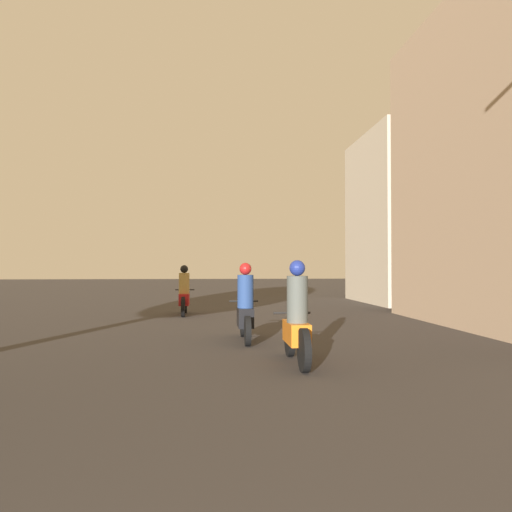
# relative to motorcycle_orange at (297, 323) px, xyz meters

# --- Properties ---
(motorcycle_orange) EXTENTS (0.60, 1.88, 1.58)m
(motorcycle_orange) POSITION_rel_motorcycle_orange_xyz_m (0.00, 0.00, 0.00)
(motorcycle_orange) COLOR black
(motorcycle_orange) RESTS_ON ground_plane
(motorcycle_black) EXTENTS (0.60, 1.86, 1.56)m
(motorcycle_black) POSITION_rel_motorcycle_orange_xyz_m (-0.62, 2.40, 0.00)
(motorcycle_black) COLOR black
(motorcycle_black) RESTS_ON ground_plane
(motorcycle_red) EXTENTS (0.60, 1.85, 1.53)m
(motorcycle_red) POSITION_rel_motorcycle_orange_xyz_m (-2.10, 7.89, -0.01)
(motorcycle_red) COLOR black
(motorcycle_red) RESTS_ON ground_plane
(building_right_far) EXTENTS (5.34, 5.60, 6.94)m
(building_right_far) POSITION_rel_motorcycle_orange_xyz_m (7.67, 12.48, 2.84)
(building_right_far) COLOR beige
(building_right_far) RESTS_ON ground_plane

